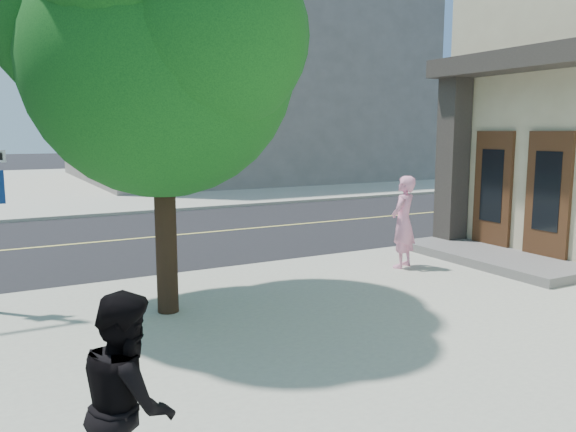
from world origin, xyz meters
TOP-DOWN VIEW (x-y plane):
  - sidewalk_ne at (13.50, 21.50)m, footprint 29.00×25.00m
  - filler_ne at (14.00, 22.00)m, footprint 18.00×16.00m
  - man_on_phone at (7.25, -1.70)m, footprint 0.79×0.69m
  - pedestrian at (0.74, -6.55)m, footprint 0.70×0.85m
  - street_tree at (2.41, -2.23)m, footprint 4.78×4.35m

SIDE VIEW (x-z plane):
  - sidewalk_ne at x=13.50m, z-range 0.00..0.12m
  - pedestrian at x=0.74m, z-range 0.12..1.74m
  - man_on_phone at x=7.25m, z-range 0.12..1.95m
  - street_tree at x=2.41m, z-range 1.04..7.39m
  - filler_ne at x=14.00m, z-range 0.12..14.12m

